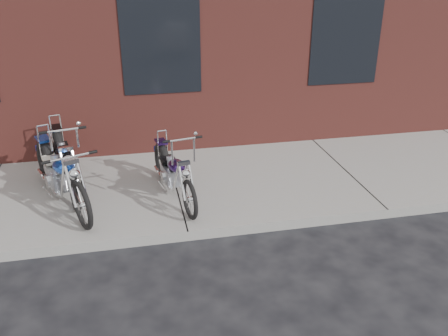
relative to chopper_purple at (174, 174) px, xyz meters
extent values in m
plane|color=black|center=(0.05, -1.12, -0.52)|extent=(120.00, 120.00, 0.00)
cube|color=#989898|center=(0.05, 0.38, -0.44)|extent=(22.00, 3.00, 0.15)
torus|color=black|center=(-0.10, 0.51, -0.04)|extent=(0.25, 0.66, 0.65)
torus|color=black|center=(0.17, -0.88, -0.07)|extent=(0.17, 0.59, 0.59)
cube|color=#ADAEB5|center=(0.01, -0.06, -0.05)|extent=(0.32, 0.40, 0.27)
ellipsoid|color=#361A60|center=(0.06, -0.31, 0.21)|extent=(0.32, 0.53, 0.28)
cube|color=black|center=(-0.03, 0.17, 0.13)|extent=(0.26, 0.29, 0.05)
cylinder|color=white|center=(0.14, -0.77, 0.16)|extent=(0.08, 0.26, 0.49)
cylinder|color=white|center=(0.12, -0.66, 0.76)|extent=(0.49, 0.12, 0.03)
cylinder|color=white|center=(-0.08, 0.44, 0.30)|extent=(0.02, 0.02, 0.43)
cylinder|color=white|center=(0.08, 0.16, -0.17)|extent=(0.19, 0.81, 0.04)
torus|color=black|center=(-1.91, 0.68, 0.02)|extent=(0.43, 0.77, 0.77)
torus|color=black|center=(-1.27, -0.87, -0.02)|extent=(0.33, 0.67, 0.69)
cube|color=#ADAEB5|center=(-1.65, 0.05, 0.01)|extent=(0.44, 0.51, 0.32)
ellipsoid|color=blue|center=(-1.53, -0.23, 0.32)|extent=(0.48, 0.65, 0.33)
cube|color=beige|center=(-1.75, 0.31, 0.22)|extent=(0.35, 0.37, 0.06)
cylinder|color=white|center=(-1.32, -0.74, 0.26)|extent=(0.16, 0.30, 0.57)
cylinder|color=white|center=(-1.37, -0.62, 0.60)|extent=(0.55, 0.25, 0.03)
cylinder|color=white|center=(-1.88, 0.60, 0.42)|extent=(0.03, 0.03, 0.51)
cylinder|color=white|center=(-1.62, 0.31, -0.13)|extent=(0.41, 0.91, 0.05)
torus|color=black|center=(-1.81, 1.28, 0.00)|extent=(0.30, 0.76, 0.75)
torus|color=black|center=(-1.46, -0.31, -0.03)|extent=(0.22, 0.67, 0.67)
cube|color=#ADAEB5|center=(-1.67, 0.63, -0.01)|extent=(0.37, 0.47, 0.31)
ellipsoid|color=black|center=(-1.60, 0.35, 0.29)|extent=(0.39, 0.61, 0.32)
cube|color=black|center=(-1.73, 0.89, 0.20)|extent=(0.31, 0.34, 0.06)
cylinder|color=white|center=(-1.49, -0.18, 0.24)|extent=(0.11, 0.30, 0.56)
cylinder|color=white|center=(-1.52, -0.06, 0.80)|extent=(0.56, 0.15, 0.03)
cylinder|color=white|center=(-1.79, 1.20, 0.40)|extent=(0.03, 0.03, 0.50)
cylinder|color=white|center=(-1.60, 0.88, -0.14)|extent=(0.25, 0.92, 0.05)
camera|label=1|loc=(-0.61, -6.66, 3.07)|focal=38.00mm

